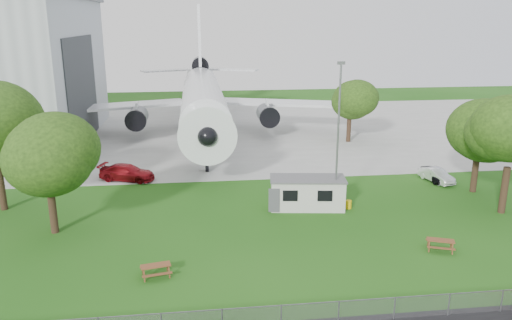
{
  "coord_description": "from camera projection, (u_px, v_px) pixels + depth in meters",
  "views": [
    {
      "loc": [
        -2.97,
        -31.41,
        15.15
      ],
      "look_at": [
        1.85,
        8.0,
        4.0
      ],
      "focal_mm": 35.0,
      "sensor_mm": 36.0,
      "label": 1
    }
  ],
  "objects": [
    {
      "name": "car_ne_hatch",
      "position": [
        435.0,
        174.0,
        48.64
      ],
      "size": [
        1.75,
        3.95,
        1.32
      ],
      "primitive_type": "imported",
      "rotation": [
        0.0,
        0.0,
        0.05
      ],
      "color": "black",
      "rests_on": "ground"
    },
    {
      "name": "car_apron_van",
      "position": [
        127.0,
        173.0,
        48.72
      ],
      "size": [
        5.81,
        3.7,
        1.57
      ],
      "primitive_type": "imported",
      "rotation": [
        0.0,
        0.0,
        1.27
      ],
      "color": "maroon",
      "rests_on": "ground"
    },
    {
      "name": "tree_east_front",
      "position": [
        512.0,
        133.0,
        38.96
      ],
      "size": [
        6.18,
        6.18,
        9.73
      ],
      "color": "#382619",
      "rests_on": "ground"
    },
    {
      "name": "airliner",
      "position": [
        203.0,
        96.0,
        67.06
      ],
      "size": [
        46.36,
        47.73,
        17.69
      ],
      "color": "white",
      "rests_on": "ground"
    },
    {
      "name": "picnic_east",
      "position": [
        440.0,
        250.0,
        34.09
      ],
      "size": [
        2.22,
        2.04,
        0.76
      ],
      "primitive_type": null,
      "rotation": [
        0.0,
        0.0,
        -0.36
      ],
      "color": "brown",
      "rests_on": "ground"
    },
    {
      "name": "tree_west_small",
      "position": [
        46.0,
        152.0,
        35.27
      ],
      "size": [
        7.48,
        7.48,
        9.93
      ],
      "color": "#382619",
      "rests_on": "ground"
    },
    {
      "name": "lamp_mast",
      "position": [
        338.0,
        139.0,
        39.72
      ],
      "size": [
        0.16,
        0.16,
        12.0
      ],
      "primitive_type": "cylinder",
      "color": "slate",
      "rests_on": "ground"
    },
    {
      "name": "tree_east_back",
      "position": [
        480.0,
        135.0,
        44.3
      ],
      "size": [
        6.95,
        6.95,
        8.8
      ],
      "color": "#382619",
      "rests_on": "ground"
    },
    {
      "name": "tree_far_apron",
      "position": [
        350.0,
        101.0,
        63.08
      ],
      "size": [
        6.73,
        6.73,
        8.64
      ],
      "color": "#382619",
      "rests_on": "ground"
    },
    {
      "name": "car_ne_sedan",
      "position": [
        436.0,
        175.0,
        48.27
      ],
      "size": [
        2.3,
        4.2,
        1.31
      ],
      "primitive_type": "imported",
      "rotation": [
        0.0,
        0.0,
        0.24
      ],
      "color": "white",
      "rests_on": "ground"
    },
    {
      "name": "concrete_apron",
      "position": [
        217.0,
        131.0,
        70.77
      ],
      "size": [
        120.0,
        46.0,
        0.03
      ],
      "primitive_type": "cube",
      "color": "#B7B7B2",
      "rests_on": "ground"
    },
    {
      "name": "picnic_west",
      "position": [
        156.0,
        276.0,
        30.6
      ],
      "size": [
        2.07,
        1.83,
        0.76
      ],
      "primitive_type": null,
      "rotation": [
        0.0,
        0.0,
        0.2
      ],
      "color": "brown",
      "rests_on": "ground"
    },
    {
      "name": "site_cabin",
      "position": [
        308.0,
        193.0,
        41.45
      ],
      "size": [
        6.9,
        3.5,
        2.62
      ],
      "color": "beige",
      "rests_on": "ground"
    },
    {
      "name": "ground",
      "position": [
        244.0,
        248.0,
        34.46
      ],
      "size": [
        160.0,
        160.0,
        0.0
      ],
      "primitive_type": "plane",
      "color": "#2E671C"
    }
  ]
}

